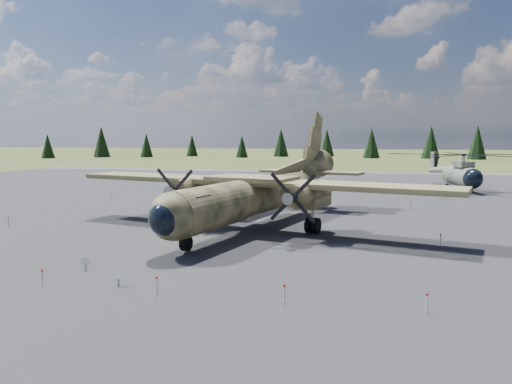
# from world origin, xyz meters

# --- Properties ---
(ground) EXTENTS (500.00, 500.00, 0.00)m
(ground) POSITION_xyz_m (0.00, 0.00, 0.00)
(ground) COLOR #4D5526
(ground) RESTS_ON ground
(apron) EXTENTS (120.00, 120.00, 0.04)m
(apron) POSITION_xyz_m (0.00, 10.00, 0.00)
(apron) COLOR #55555A
(apron) RESTS_ON ground
(transport_plane) EXTENTS (31.55, 28.21, 10.49)m
(transport_plane) POSITION_xyz_m (3.11, 4.60, 3.01)
(transport_plane) COLOR #2D361D
(transport_plane) RESTS_ON ground
(helicopter_near) EXTENTS (23.05, 24.74, 5.00)m
(helicopter_near) POSITION_xyz_m (24.40, 36.49, 3.55)
(helicopter_near) COLOR slate
(helicopter_near) RESTS_ON ground
(info_placard_left) EXTENTS (0.50, 0.30, 0.73)m
(info_placard_left) POSITION_xyz_m (-3.42, -10.57, 0.49)
(info_placard_left) COLOR gray
(info_placard_left) RESTS_ON ground
(info_placard_right) EXTENTS (0.45, 0.20, 0.71)m
(info_placard_right) POSITION_xyz_m (-0.35, -12.73, 0.47)
(info_placard_right) COLOR gray
(info_placard_right) RESTS_ON ground
(barrier_fence) EXTENTS (33.12, 29.62, 0.85)m
(barrier_fence) POSITION_xyz_m (-0.46, -0.08, 0.51)
(barrier_fence) COLOR silver
(barrier_fence) RESTS_ON ground
(treeline) EXTENTS (294.67, 301.78, 10.98)m
(treeline) POSITION_xyz_m (-4.87, 0.26, 4.85)
(treeline) COLOR black
(treeline) RESTS_ON ground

